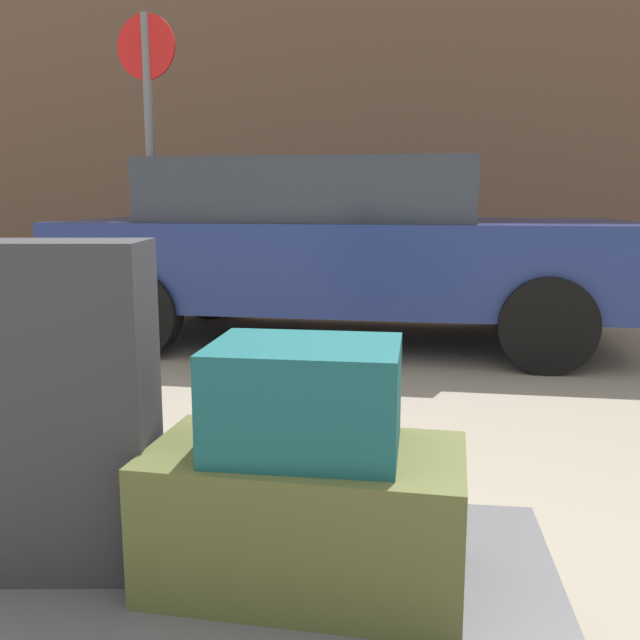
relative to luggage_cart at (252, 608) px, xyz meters
name	(u,v)px	position (x,y,z in m)	size (l,w,h in m)	color
luggage_cart	(252,608)	(0.00, 0.00, 0.00)	(1.31, 0.86, 0.34)	#4C4C51
duffel_bag_olive_rear_right	(306,516)	(0.12, 0.01, 0.21)	(0.65, 0.35, 0.29)	#4C5128
suitcase_charcoal_rear_left	(56,409)	(-0.42, 0.01, 0.43)	(0.41, 0.20, 0.71)	#2D2D33
duffel_bag_teal_topmost_pile	(305,397)	(0.12, 0.01, 0.47)	(0.38, 0.29, 0.22)	#144C51
parked_car	(340,246)	(-0.21, 4.21, 0.49)	(4.37, 2.06, 1.42)	navy
bollard_kerb_near	(555,267)	(2.07, 7.24, 0.05)	(0.25, 0.25, 0.64)	#383838
no_parking_sign	(150,143)	(-1.73, 4.19, 1.29)	(0.50, 0.10, 2.54)	slate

